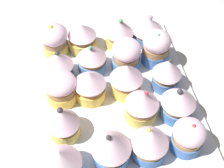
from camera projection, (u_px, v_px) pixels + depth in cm
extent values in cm
cube|color=beige|center=(112.00, 102.00, 62.99)|extent=(180.00, 180.00, 3.00)
cube|color=silver|center=(112.00, 95.00, 61.36)|extent=(38.40, 31.56, 1.20)
cylinder|color=#477AC6|center=(186.00, 143.00, 52.68)|extent=(5.26, 5.26, 2.57)
cylinder|color=#AD7F51|center=(188.00, 137.00, 51.28)|extent=(4.95, 4.95, 1.04)
ellipsoid|color=silver|center=(189.00, 132.00, 49.98)|extent=(5.47, 5.47, 3.83)
sphere|color=red|center=(194.00, 126.00, 48.61)|extent=(0.68, 0.68, 0.68)
cylinder|color=#477AC6|center=(176.00, 111.00, 56.90)|extent=(5.90, 5.90, 2.45)
cylinder|color=#AD7F51|center=(178.00, 104.00, 55.38)|extent=(5.34, 5.34, 1.44)
cone|color=silver|center=(180.00, 96.00, 53.53)|extent=(6.29, 6.29, 3.33)
sphere|color=#333338|center=(180.00, 92.00, 52.27)|extent=(1.00, 1.00, 1.00)
cylinder|color=#477AC6|center=(164.00, 80.00, 61.35)|extent=(5.20, 5.20, 2.60)
cylinder|color=#AD7F51|center=(166.00, 74.00, 59.86)|extent=(4.85, 4.85, 1.24)
cone|color=silver|center=(167.00, 66.00, 58.01)|extent=(5.64, 5.64, 3.51)
sphere|color=#333338|center=(171.00, 61.00, 56.51)|extent=(0.77, 0.77, 0.77)
cylinder|color=#477AC6|center=(155.00, 56.00, 65.45)|extent=(5.65, 5.65, 2.75)
cylinder|color=#AD7F51|center=(156.00, 49.00, 63.77)|extent=(5.39, 5.39, 1.56)
ellipsoid|color=silver|center=(157.00, 41.00, 62.16)|extent=(5.76, 5.76, 4.34)
sphere|color=#4CB266|center=(159.00, 35.00, 60.24)|extent=(0.63, 0.63, 0.63)
cylinder|color=#477AC6|center=(147.00, 37.00, 69.52)|extent=(6.11, 6.11, 2.21)
cylinder|color=#AD7F51|center=(147.00, 32.00, 68.26)|extent=(5.68, 5.68, 1.02)
cone|color=silver|center=(148.00, 24.00, 66.64)|extent=(6.78, 6.78, 3.16)
sphere|color=pink|center=(150.00, 18.00, 65.81)|extent=(1.03, 1.03, 1.03)
cylinder|color=#477AC6|center=(148.00, 150.00, 52.04)|extent=(5.89, 5.89, 2.24)
cylinder|color=#AD7F51|center=(149.00, 145.00, 50.63)|extent=(5.65, 5.65, 1.37)
cone|color=silver|center=(151.00, 137.00, 48.75)|extent=(6.20, 6.20, 3.48)
sphere|color=#EAD64C|center=(149.00, 130.00, 47.66)|extent=(0.80, 0.80, 0.80)
cylinder|color=#EFC651|center=(141.00, 112.00, 56.54)|extent=(5.91, 5.91, 2.74)
cylinder|color=#AD7F51|center=(142.00, 106.00, 54.99)|extent=(5.67, 5.67, 1.24)
cone|color=silver|center=(143.00, 98.00, 53.15)|extent=(6.09, 6.09, 3.50)
sphere|color=red|center=(147.00, 93.00, 51.67)|extent=(0.66, 0.66, 0.66)
cylinder|color=#EFC651|center=(126.00, 89.00, 59.86)|extent=(5.71, 5.71, 2.70)
cylinder|color=#AD7F51|center=(127.00, 82.00, 58.27)|extent=(5.47, 5.47, 1.41)
cone|color=silver|center=(127.00, 74.00, 56.41)|extent=(6.31, 6.31, 3.38)
cylinder|color=#477AC6|center=(126.00, 62.00, 64.62)|extent=(5.88, 5.88, 2.23)
cylinder|color=#AD7F51|center=(126.00, 57.00, 63.25)|extent=(5.32, 5.32, 1.32)
ellipsoid|color=silver|center=(126.00, 50.00, 61.73)|extent=(5.92, 5.92, 4.31)
cylinder|color=#EFC651|center=(119.00, 41.00, 68.71)|extent=(6.02, 6.02, 2.26)
cylinder|color=#AD7F51|center=(120.00, 35.00, 67.35)|extent=(5.34, 5.34, 1.24)
cone|color=silver|center=(120.00, 26.00, 65.45)|extent=(6.03, 6.03, 3.66)
sphere|color=#4CB266|center=(121.00, 21.00, 63.93)|extent=(0.93, 0.93, 0.93)
cylinder|color=#477AC6|center=(111.00, 156.00, 51.21)|extent=(5.83, 5.83, 2.46)
cylinder|color=#AD7F51|center=(111.00, 150.00, 49.63)|extent=(5.44, 5.44, 1.60)
cone|color=silver|center=(111.00, 142.00, 47.53)|extent=(6.46, 6.46, 3.82)
sphere|color=#333338|center=(109.00, 138.00, 45.99)|extent=(0.86, 0.86, 0.86)
cylinder|color=#EFC651|center=(90.00, 91.00, 59.69)|extent=(5.73, 5.73, 2.56)
cylinder|color=#AD7F51|center=(90.00, 84.00, 58.11)|extent=(5.04, 5.04, 1.51)
cone|color=silver|center=(89.00, 77.00, 56.37)|extent=(6.07, 6.07, 2.97)
cylinder|color=#477AC6|center=(92.00, 65.00, 64.00)|extent=(5.83, 5.83, 2.47)
cylinder|color=#AD7F51|center=(92.00, 59.00, 62.63)|extent=(5.27, 5.27, 1.06)
cone|color=silver|center=(91.00, 52.00, 60.95)|extent=(5.89, 5.89, 3.26)
sphere|color=#4CB266|center=(90.00, 48.00, 59.43)|extent=(0.77, 0.77, 0.77)
cylinder|color=#EFC651|center=(83.00, 44.00, 67.67)|extent=(5.88, 5.88, 2.79)
cylinder|color=#AD7F51|center=(82.00, 37.00, 66.12)|extent=(5.30, 5.30, 1.22)
cone|color=silver|center=(82.00, 30.00, 64.52)|extent=(6.03, 6.03, 2.88)
cylinder|color=#AD7F51|center=(62.00, 164.00, 48.24)|extent=(5.54, 5.54, 1.05)
cone|color=silver|center=(60.00, 158.00, 46.47)|extent=(6.40, 6.40, 3.51)
cylinder|color=#EFC651|center=(65.00, 130.00, 54.36)|extent=(5.30, 5.30, 2.42)
cylinder|color=#AD7F51|center=(64.00, 125.00, 53.03)|extent=(4.91, 4.91, 1.01)
cone|color=silver|center=(62.00, 117.00, 51.23)|extent=(5.71, 5.71, 3.62)
sphere|color=#333338|center=(60.00, 110.00, 50.09)|extent=(1.02, 1.02, 1.02)
cylinder|color=#EFC651|center=(62.00, 94.00, 59.24)|extent=(5.88, 5.88, 2.43)
cylinder|color=#AD7F51|center=(61.00, 89.00, 57.80)|extent=(5.53, 5.53, 1.26)
ellipsoid|color=silver|center=(60.00, 83.00, 56.53)|extent=(6.07, 6.07, 3.34)
cylinder|color=#477AC6|center=(60.00, 74.00, 62.69)|extent=(5.36, 5.36, 2.23)
cylinder|color=#AD7F51|center=(59.00, 68.00, 61.26)|extent=(4.82, 4.82, 1.45)
cone|color=silver|center=(58.00, 60.00, 59.53)|extent=(5.90, 5.90, 2.99)
sphere|color=#333338|center=(57.00, 54.00, 58.67)|extent=(0.92, 0.92, 0.92)
cylinder|color=#EFC651|center=(56.00, 48.00, 67.24)|extent=(5.29, 5.29, 2.39)
cylinder|color=#AD7F51|center=(55.00, 42.00, 65.80)|extent=(4.96, 4.96, 1.33)
ellipsoid|color=silver|center=(54.00, 35.00, 64.31)|extent=(5.90, 5.90, 4.17)
sphere|color=#EAD64C|center=(51.00, 28.00, 62.78)|extent=(1.17, 1.17, 1.17)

